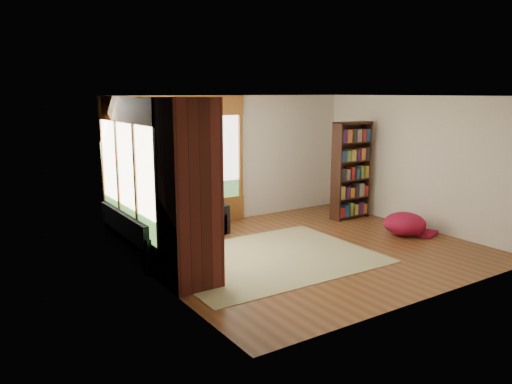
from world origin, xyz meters
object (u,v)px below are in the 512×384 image
sectional_sofa (163,227)px  pouf (405,223)px  brick_chimney (189,194)px  area_rug (269,258)px  dog_tan (185,199)px  bookshelf (351,171)px  dog_brindle (172,210)px

sectional_sofa → pouf: bearing=-27.4°
brick_chimney → area_rug: bearing=11.7°
brick_chimney → dog_tan: bearing=66.5°
bookshelf → pouf: bookshelf is taller
bookshelf → pouf: (-0.04, -1.52, -0.81)m
sectional_sofa → dog_tan: bearing=-25.7°
area_rug → pouf: 2.97m
pouf → dog_brindle: (-4.15, 1.36, 0.53)m
sectional_sofa → pouf: size_ratio=2.79×
brick_chimney → sectional_sofa: brick_chimney is taller
pouf → dog_tan: size_ratio=0.73×
sectional_sofa → pouf: 4.52m
dog_tan → dog_brindle: (-0.46, -0.47, -0.05)m
area_rug → sectional_sofa: bearing=122.7°
bookshelf → pouf: 1.72m
sectional_sofa → area_rug: bearing=-58.5°
sectional_sofa → dog_brindle: (-0.09, -0.64, 0.45)m
brick_chimney → dog_brindle: brick_chimney is taller
brick_chimney → pouf: 4.63m
bookshelf → dog_brindle: (-4.18, -0.17, -0.27)m
brick_chimney → area_rug: (1.55, 0.32, -1.29)m
area_rug → dog_tan: 1.90m
sectional_sofa → bookshelf: bookshelf is taller
sectional_sofa → area_rug: size_ratio=0.65×
area_rug → bookshelf: bearing=22.7°
area_rug → bookshelf: 3.40m
sectional_sofa → bookshelf: (4.09, -0.47, 0.73)m
bookshelf → area_rug: bearing=-157.3°
brick_chimney → bookshelf: (4.54, 1.57, -0.27)m
sectional_sofa → dog_tan: size_ratio=2.03×
dog_brindle → bookshelf: bearing=-112.7°
bookshelf → brick_chimney: bearing=-160.9°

